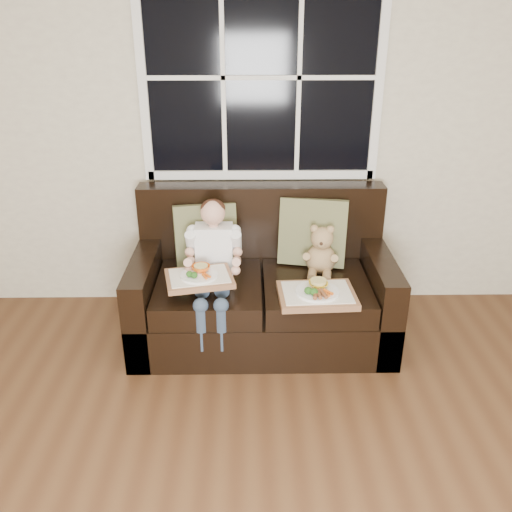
{
  "coord_description": "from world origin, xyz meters",
  "views": [
    {
      "loc": [
        -0.01,
        -1.24,
        2.07
      ],
      "look_at": [
        0.03,
        1.85,
        0.65
      ],
      "focal_mm": 38.0,
      "sensor_mm": 36.0,
      "label": 1
    }
  ],
  "objects_px": {
    "child": "(213,255)",
    "tray_right": "(317,294)",
    "loveseat": "(262,291)",
    "teddy_bear": "(321,253)",
    "tray_left": "(199,277)"
  },
  "relations": [
    {
      "from": "loveseat",
      "to": "tray_right",
      "type": "bearing_deg",
      "value": -48.21
    },
    {
      "from": "loveseat",
      "to": "child",
      "type": "bearing_deg",
      "value": -159.77
    },
    {
      "from": "teddy_bear",
      "to": "tray_left",
      "type": "height_order",
      "value": "teddy_bear"
    },
    {
      "from": "teddy_bear",
      "to": "tray_right",
      "type": "relative_size",
      "value": 0.73
    },
    {
      "from": "child",
      "to": "tray_left",
      "type": "distance_m",
      "value": 0.21
    },
    {
      "from": "loveseat",
      "to": "tray_right",
      "type": "distance_m",
      "value": 0.52
    },
    {
      "from": "tray_left",
      "to": "tray_right",
      "type": "height_order",
      "value": "tray_left"
    },
    {
      "from": "loveseat",
      "to": "child",
      "type": "relative_size",
      "value": 2.13
    },
    {
      "from": "child",
      "to": "teddy_bear",
      "type": "height_order",
      "value": "child"
    },
    {
      "from": "loveseat",
      "to": "tray_left",
      "type": "height_order",
      "value": "loveseat"
    },
    {
      "from": "child",
      "to": "tray_right",
      "type": "height_order",
      "value": "child"
    },
    {
      "from": "teddy_bear",
      "to": "tray_left",
      "type": "distance_m",
      "value": 0.84
    },
    {
      "from": "teddy_bear",
      "to": "tray_left",
      "type": "xyz_separation_m",
      "value": [
        -0.78,
        -0.3,
        -0.02
      ]
    },
    {
      "from": "child",
      "to": "teddy_bear",
      "type": "bearing_deg",
      "value": 8.85
    },
    {
      "from": "tray_right",
      "to": "teddy_bear",
      "type": "bearing_deg",
      "value": 76.78
    }
  ]
}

